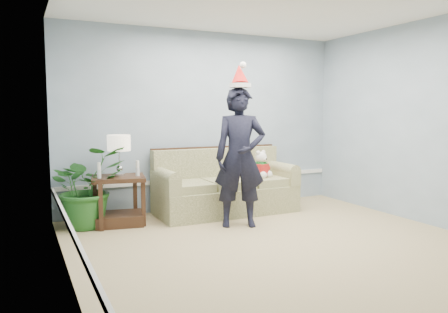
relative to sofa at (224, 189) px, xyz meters
The scene contains 10 objects.
room_shell 2.31m from the sofa, 93.39° to the right, with size 4.54×5.04×2.74m.
wainscot_trim 1.58m from the sofa, 145.47° to the right, with size 4.49×4.99×0.06m.
sofa is the anchor object (origin of this frame).
side_table 1.58m from the sofa, behind, with size 0.76×0.67×0.65m.
table_lamp 1.71m from the sofa, behind, with size 0.30×0.30×0.54m.
candle_pair 1.64m from the sofa, behind, with size 0.55×0.05×0.20m.
houseplant 1.97m from the sofa, behind, with size 0.95×0.83×1.06m, color #215E20.
man 1.00m from the sofa, 101.17° to the right, with size 0.66×0.43×1.81m, color black.
santa_hat 1.79m from the sofa, 101.39° to the right, with size 0.34×0.37×0.33m.
teddy_bear 0.65m from the sofa, 12.69° to the right, with size 0.32×0.33×0.42m.
Camera 1 is at (-2.63, -3.71, 1.50)m, focal length 35.00 mm.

